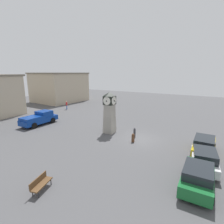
# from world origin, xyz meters

# --- Properties ---
(ground_plane) EXTENTS (89.43, 89.43, 0.00)m
(ground_plane) POSITION_xyz_m (0.00, 0.00, 0.00)
(ground_plane) COLOR #4C4C4F
(clock_tower) EXTENTS (1.65, 1.60, 5.05)m
(clock_tower) POSITION_xyz_m (0.07, 3.95, 2.54)
(clock_tower) COLOR #9A958B
(clock_tower) RESTS_ON ground_plane
(bollard_near_tower) EXTENTS (0.32, 0.32, 0.95)m
(bollard_near_tower) POSITION_xyz_m (-1.23, 0.18, 0.48)
(bollard_near_tower) COLOR brown
(bollard_near_tower) RESTS_ON ground_plane
(bollard_mid_row) EXTENTS (0.25, 0.25, 1.14)m
(bollard_mid_row) POSITION_xyz_m (0.08, 0.60, 0.58)
(bollard_mid_row) COLOR #333338
(bollard_mid_row) RESTS_ON ground_plane
(car_navy_sedan) EXTENTS (4.31, 2.02, 1.57)m
(car_navy_sedan) POSITION_xyz_m (-6.09, -6.56, 0.80)
(car_navy_sedan) COLOR #19602D
(car_navy_sedan) RESTS_ON ground_plane
(car_near_tower) EXTENTS (4.36, 2.28, 1.53)m
(car_near_tower) POSITION_xyz_m (-3.16, -6.72, 0.77)
(car_near_tower) COLOR silver
(car_near_tower) RESTS_ON ground_plane
(car_by_building) EXTENTS (4.43, 1.90, 1.65)m
(car_by_building) POSITION_xyz_m (-0.49, -6.53, 0.83)
(car_by_building) COLOR gold
(car_by_building) RESTS_ON ground_plane
(pickup_truck) EXTENTS (5.28, 2.23, 1.85)m
(pickup_truck) POSITION_xyz_m (-2.24, 14.36, 0.93)
(pickup_truck) COLOR navy
(pickup_truck) RESTS_ON ground_plane
(bench) EXTENTS (1.68, 0.96, 0.90)m
(bench) POSITION_xyz_m (-11.52, 1.86, 0.52)
(bench) COLOR brown
(bench) RESTS_ON ground_plane
(pedestrian_crossing_lot) EXTENTS (0.43, 0.47, 1.71)m
(pedestrian_crossing_lot) POSITION_xyz_m (7.54, 18.87, 0.98)
(pedestrian_crossing_lot) COLOR #264CA5
(pedestrian_crossing_lot) RESTS_ON ground_plane
(storefront_low_left) EXTENTS (12.00, 10.75, 7.31)m
(storefront_low_left) POSITION_xyz_m (14.35, 28.04, 3.66)
(storefront_low_left) COLOR #B7A88E
(storefront_low_left) RESTS_ON ground_plane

